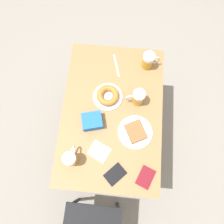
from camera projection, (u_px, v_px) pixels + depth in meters
ground_plane at (112, 133)px, 2.16m from camera, size 8.00×8.00×0.00m
table at (112, 116)px, 1.54m from camera, size 0.68×1.03×0.71m
plate_with_cake at (135, 132)px, 1.43m from camera, size 0.23×0.23×0.04m
plate_with_donut at (108, 96)px, 1.49m from camera, size 0.20×0.20×0.05m
beer_mug_left at (71, 159)px, 1.32m from camera, size 0.08×0.13×0.13m
beer_mug_center at (138, 97)px, 1.44m from camera, size 0.13×0.08×0.13m
beer_mug_right at (148, 61)px, 1.52m from camera, size 0.13×0.08×0.13m
napkin_folded at (99, 151)px, 1.40m from camera, size 0.16×0.15×0.00m
fork at (117, 66)px, 1.58m from camera, size 0.06×0.18×0.00m
passport_near_edge at (146, 177)px, 1.35m from camera, size 0.13×0.15×0.01m
passport_far_edge at (115, 174)px, 1.36m from camera, size 0.15×0.15×0.01m
blue_pouch at (92, 121)px, 1.43m from camera, size 0.15×0.14×0.07m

